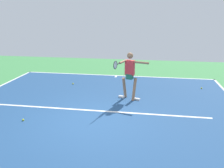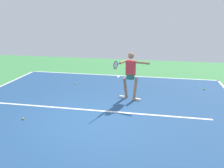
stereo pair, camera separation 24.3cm
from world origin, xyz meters
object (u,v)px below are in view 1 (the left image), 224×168
tennis_ball_by_sideline (23,120)px  tennis_ball_centre_court (73,84)px  tennis_player (130,73)px  tennis_ball_near_service_line (202,88)px

tennis_ball_by_sideline → tennis_ball_centre_court: bearing=-94.1°
tennis_player → tennis_ball_centre_court: bearing=-12.4°
tennis_ball_centre_court → tennis_ball_near_service_line: same height
tennis_player → tennis_ball_near_service_line: size_ratio=27.67×
tennis_ball_near_service_line → tennis_ball_by_sideline: bearing=34.9°
tennis_player → tennis_ball_by_sideline: size_ratio=27.67×
tennis_ball_by_sideline → tennis_ball_near_service_line: (-6.11, -4.26, 0.00)m
tennis_ball_near_service_line → tennis_ball_centre_court: bearing=2.5°
tennis_ball_by_sideline → tennis_ball_centre_court: same height
tennis_ball_by_sideline → tennis_ball_near_service_line: 7.45m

